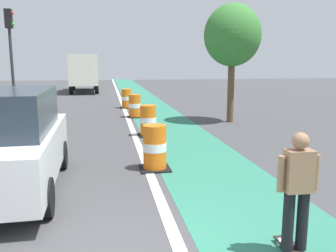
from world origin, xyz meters
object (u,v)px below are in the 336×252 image
traffic_light_corner (10,43)px  street_tree_sidewalk (232,36)px  delivery_truck_down_block (84,71)px  parked_suv_nearest (9,141)px  skateboarder_on_lane (297,191)px  traffic_barrel_mid (148,121)px  traffic_barrel_far (126,99)px  traffic_barrel_back (135,106)px  traffic_barrel_front (155,148)px

traffic_light_corner → street_tree_sidewalk: 10.66m
delivery_truck_down_block → parked_suv_nearest: bearing=-89.9°
skateboarder_on_lane → parked_suv_nearest: size_ratio=0.36×
traffic_barrel_mid → traffic_barrel_far: 7.97m
traffic_barrel_far → street_tree_sidewalk: size_ratio=0.22×
skateboarder_on_lane → traffic_barrel_mid: skateboarder_on_lane is taller
traffic_barrel_back → traffic_light_corner: size_ratio=0.21×
parked_suv_nearest → traffic_barrel_far: (3.03, 12.99, -0.50)m
traffic_barrel_front → street_tree_sidewalk: (4.18, 6.41, 3.14)m
skateboarder_on_lane → delivery_truck_down_block: bearing=98.8°
traffic_barrel_far → traffic_light_corner: 6.55m
skateboarder_on_lane → street_tree_sidewalk: 11.34m
traffic_barrel_back → street_tree_sidewalk: street_tree_sidewalk is taller
traffic_barrel_front → traffic_barrel_far: size_ratio=1.00×
traffic_barrel_far → parked_suv_nearest: bearing=-103.1°
skateboarder_on_lane → traffic_barrel_far: (-1.33, 16.21, -0.38)m
street_tree_sidewalk → delivery_truck_down_block: bearing=112.2°
traffic_barrel_mid → street_tree_sidewalk: (3.87, 2.37, 3.14)m
street_tree_sidewalk → traffic_barrel_front: bearing=-123.1°
delivery_truck_down_block → street_tree_sidewalk: 19.28m
parked_suv_nearest → traffic_barrel_back: size_ratio=4.26×
traffic_barrel_mid → traffic_barrel_far: (-0.32, 7.96, 0.00)m
traffic_barrel_front → delivery_truck_down_block: 24.41m
traffic_barrel_back → traffic_light_corner: 6.87m
skateboarder_on_lane → parked_suv_nearest: 5.42m
traffic_barrel_mid → traffic_light_corner: size_ratio=0.21×
skateboarder_on_lane → delivery_truck_down_block: 28.74m
skateboarder_on_lane → delivery_truck_down_block: size_ratio=0.22×
parked_suv_nearest → traffic_barrel_front: 3.24m
delivery_truck_down_block → traffic_light_corner: (-2.59, -13.65, 1.65)m
street_tree_sidewalk → traffic_barrel_back: bearing=153.0°
traffic_barrel_mid → traffic_barrel_far: same height
traffic_barrel_mid → delivery_truck_down_block: bearing=99.5°
traffic_barrel_front → traffic_barrel_back: (0.18, 8.44, 0.00)m
traffic_light_corner → street_tree_sidewalk: bearing=-22.7°
parked_suv_nearest → traffic_barrel_mid: parked_suv_nearest is taller
delivery_truck_down_block → traffic_barrel_mid: bearing=-80.5°
skateboarder_on_lane → street_tree_sidewalk: street_tree_sidewalk is taller
parked_suv_nearest → traffic_barrel_front: size_ratio=4.26×
traffic_barrel_front → traffic_barrel_back: same height
skateboarder_on_lane → traffic_barrel_far: skateboarder_on_lane is taller
traffic_barrel_far → skateboarder_on_lane: bearing=-85.3°
traffic_barrel_front → traffic_barrel_mid: (0.31, 4.03, 0.00)m
parked_suv_nearest → delivery_truck_down_block: 25.19m
parked_suv_nearest → traffic_barrel_far: parked_suv_nearest is taller
skateboarder_on_lane → traffic_barrel_mid: 8.32m
traffic_barrel_back → traffic_light_corner: bearing=160.4°
parked_suv_nearest → traffic_barrel_far: bearing=76.9°
parked_suv_nearest → traffic_barrel_far: 13.35m
traffic_barrel_far → delivery_truck_down_block: bearing=104.1°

